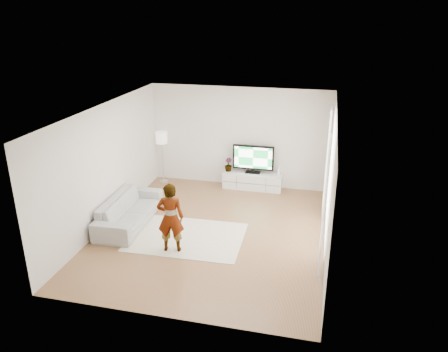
% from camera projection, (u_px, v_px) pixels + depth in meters
% --- Properties ---
extents(floor, '(6.00, 6.00, 0.00)m').
position_uv_depth(floor, '(212.00, 232.00, 9.90)').
color(floor, '#9E7347').
rests_on(floor, ground).
extents(ceiling, '(6.00, 6.00, 0.00)m').
position_uv_depth(ceiling, '(211.00, 111.00, 8.89)').
color(ceiling, white).
rests_on(ceiling, wall_back).
extents(wall_left, '(0.02, 6.00, 2.80)m').
position_uv_depth(wall_left, '(106.00, 166.00, 9.94)').
color(wall_left, silver).
rests_on(wall_left, floor).
extents(wall_right, '(0.02, 6.00, 2.80)m').
position_uv_depth(wall_right, '(331.00, 185.00, 8.85)').
color(wall_right, silver).
rests_on(wall_right, floor).
extents(wall_back, '(5.00, 0.02, 2.80)m').
position_uv_depth(wall_back, '(240.00, 137.00, 12.12)').
color(wall_back, silver).
rests_on(wall_back, floor).
extents(wall_front, '(5.00, 0.02, 2.80)m').
position_uv_depth(wall_front, '(161.00, 243.00, 6.67)').
color(wall_front, silver).
rests_on(wall_front, floor).
extents(window, '(0.01, 2.60, 2.50)m').
position_uv_depth(window, '(330.00, 177.00, 9.11)').
color(window, white).
rests_on(window, wall_right).
extents(curtain_near, '(0.04, 0.70, 2.60)m').
position_uv_depth(curtain_near, '(324.00, 207.00, 7.98)').
color(curtain_near, white).
rests_on(curtain_near, floor).
extents(curtain_far, '(0.04, 0.70, 2.60)m').
position_uv_depth(curtain_far, '(327.00, 162.00, 10.34)').
color(curtain_far, white).
rests_on(curtain_far, floor).
extents(media_console, '(1.64, 0.47, 0.46)m').
position_uv_depth(media_console, '(253.00, 181.00, 12.23)').
color(media_console, silver).
rests_on(media_console, floor).
extents(television, '(1.14, 0.22, 0.80)m').
position_uv_depth(television, '(253.00, 158.00, 12.02)').
color(television, black).
rests_on(television, media_console).
extents(game_console, '(0.08, 0.18, 0.23)m').
position_uv_depth(game_console, '(279.00, 171.00, 11.95)').
color(game_console, white).
rests_on(game_console, media_console).
extents(potted_plant, '(0.25, 0.25, 0.38)m').
position_uv_depth(potted_plant, '(228.00, 165.00, 12.23)').
color(potted_plant, '#3F7238').
rests_on(potted_plant, media_console).
extents(rug, '(2.53, 1.85, 0.01)m').
position_uv_depth(rug, '(187.00, 237.00, 9.69)').
color(rug, silver).
rests_on(rug, floor).
extents(player, '(0.61, 0.47, 1.50)m').
position_uv_depth(player, '(170.00, 218.00, 8.89)').
color(player, '#334772').
rests_on(player, rug).
extents(sofa, '(0.95, 2.28, 0.66)m').
position_uv_depth(sofa, '(129.00, 210.00, 10.22)').
color(sofa, '#A7A7A3').
rests_on(sofa, floor).
extents(floor_lamp, '(0.33, 0.33, 1.49)m').
position_uv_depth(floor_lamp, '(161.00, 140.00, 12.37)').
color(floor_lamp, silver).
rests_on(floor_lamp, floor).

